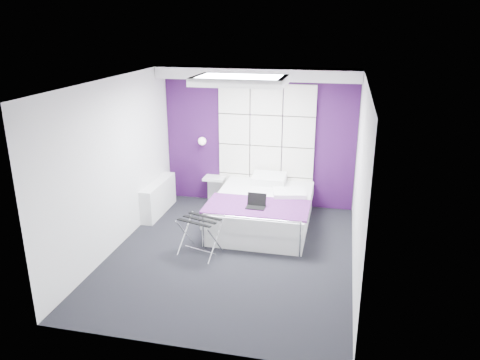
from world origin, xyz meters
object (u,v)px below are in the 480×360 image
object	(u,v)px
laptop	(256,204)
bed	(262,210)
radiator	(159,197)
luggage_rack	(200,236)
wall_lamp	(203,141)
nightstand	(215,178)

from	to	relation	value
laptop	bed	bearing A→B (deg)	90.72
radiator	laptop	distance (m)	2.10
luggage_rack	laptop	bearing A→B (deg)	60.53
wall_lamp	bed	xyz separation A→B (m)	(1.32, -0.92, -0.92)
laptop	wall_lamp	bearing A→B (deg)	133.45
radiator	laptop	xyz separation A→B (m)	(1.95, -0.70, 0.32)
luggage_rack	laptop	world-z (taller)	laptop
radiator	nightstand	size ratio (longest dim) A/B	2.94
luggage_rack	laptop	size ratio (longest dim) A/B	1.92
radiator	luggage_rack	bearing A→B (deg)	-48.36
luggage_rack	laptop	distance (m)	1.05
nightstand	laptop	bearing A→B (deg)	-52.62
wall_lamp	nightstand	size ratio (longest dim) A/B	0.37
nightstand	luggage_rack	distance (m)	2.14
radiator	nightstand	bearing A→B (deg)	39.63
radiator	luggage_rack	distance (m)	1.85
nightstand	laptop	world-z (taller)	laptop
wall_lamp	radiator	distance (m)	1.35
nightstand	laptop	distance (m)	1.79
wall_lamp	luggage_rack	distance (m)	2.41
radiator	wall_lamp	bearing A→B (deg)	49.90
luggage_rack	wall_lamp	bearing A→B (deg)	122.82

